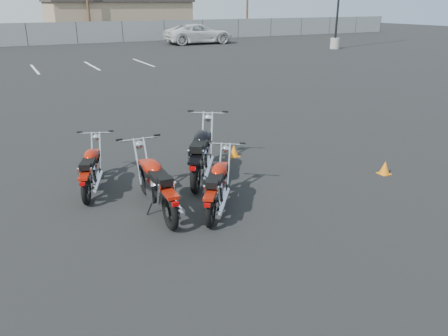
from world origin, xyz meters
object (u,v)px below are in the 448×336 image
motorcycle_second_black (202,153)px  motorcycle_rear_red (218,186)px  motorcycle_front_red (91,169)px  white_van (199,28)px  motorcycle_third_red (157,185)px

motorcycle_second_black → motorcycle_rear_red: 1.50m
motorcycle_second_black → motorcycle_front_red: bearing=169.6°
motorcycle_front_red → white_van: size_ratio=0.27×
motorcycle_front_red → motorcycle_third_red: bearing=-60.7°
motorcycle_rear_red → white_van: size_ratio=0.25×
motorcycle_second_black → motorcycle_third_red: (-1.31, -1.02, -0.04)m
motorcycle_third_red → white_van: bearing=64.0°
motorcycle_front_red → motorcycle_second_black: bearing=-10.4°
motorcycle_front_red → motorcycle_third_red: (0.79, -1.40, 0.06)m
motorcycle_third_red → white_van: 32.51m
motorcycle_third_red → motorcycle_rear_red: motorcycle_third_red is taller
motorcycle_rear_red → white_van: white_van is taller
motorcycle_front_red → motorcycle_second_black: size_ratio=0.85×
motorcycle_second_black → motorcycle_rear_red: size_ratio=1.24×
motorcycle_second_black → motorcycle_third_red: size_ratio=1.01×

